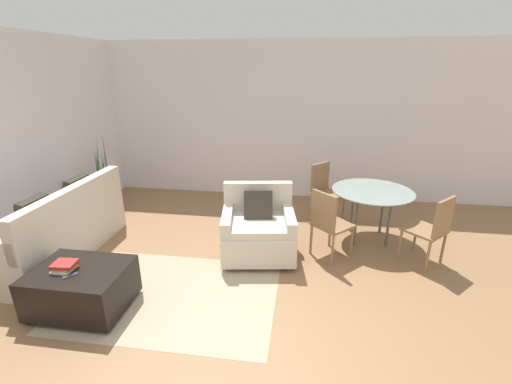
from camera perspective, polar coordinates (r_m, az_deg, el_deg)
The scene contains 14 objects.
ground_plane at distance 3.29m, azimuth -6.73°, elevation -24.44°, with size 20.00×20.00×0.00m, color #936B47.
wall_back at distance 6.27m, azimuth 1.98°, elevation 11.61°, with size 12.00×0.06×2.75m.
wall_left at distance 5.29m, azimuth -35.33°, elevation 6.36°, with size 0.06×12.00×2.75m.
area_rug at distance 3.93m, azimuth -13.69°, elevation -16.27°, with size 2.21×1.53×0.01m.
couch at distance 5.05m, azimuth -30.22°, elevation -5.84°, with size 0.86×1.95×0.94m.
armchair at distance 4.37m, azimuth 0.36°, elevation -6.32°, with size 1.00×0.94×0.89m.
ottoman at distance 3.92m, azimuth -27.03°, elevation -13.93°, with size 0.90×0.68×0.46m.
book_stack at distance 3.84m, azimuth -29.32°, elevation -10.71°, with size 0.23×0.19×0.08m.
tv_remote_primary at distance 3.73m, azimuth -28.54°, elevation -12.13°, with size 0.12×0.13×0.01m.
potted_plant at distance 6.25m, azimuth -23.69°, elevation -0.60°, with size 0.36×0.36×1.30m.
dining_table at distance 4.93m, azimuth 18.76°, elevation -0.64°, with size 1.09×1.09×0.73m.
dining_chair_near_left at distance 4.33m, azimuth 11.94°, elevation -4.65°, with size 0.59×0.59×0.90m.
dining_chair_near_right at distance 4.59m, azimuth 27.35°, elevation -5.14°, with size 0.59×0.59×0.90m.
dining_chair_far_left at distance 5.46m, azimuth 11.28°, elevation 0.66°, with size 0.59×0.59×0.90m.
Camera 1 is at (0.68, -2.25, 2.30)m, focal length 24.00 mm.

